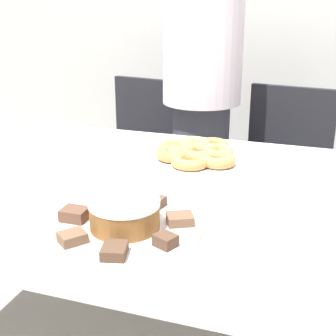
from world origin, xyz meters
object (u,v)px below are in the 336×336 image
object	(u,v)px
office_chair_left	(136,174)
frosted_cake	(125,213)
plate_donuts	(198,158)
napkin	(32,164)
person_standing	(202,90)
plate_cake	(125,229)
office_chair_right	(279,192)

from	to	relation	value
office_chair_left	frosted_cake	xyz separation A→B (m)	(0.47, -1.19, 0.39)
plate_donuts	napkin	bearing A→B (deg)	-154.84
napkin	person_standing	bearing A→B (deg)	67.69
plate_donuts	plate_cake	bearing A→B (deg)	-92.32
office_chair_left	frosted_cake	size ratio (longest dim) A/B	5.41
office_chair_left	plate_donuts	bearing A→B (deg)	-43.09
office_chair_left	napkin	distance (m)	0.94
person_standing	plate_cake	xyz separation A→B (m)	(0.12, -1.13, -0.11)
person_standing	frosted_cake	size ratio (longest dim) A/B	10.22
plate_cake	frosted_cake	bearing A→B (deg)	180.00
plate_cake	frosted_cake	distance (m)	0.04
office_chair_right	frosted_cake	distance (m)	1.27
office_chair_left	napkin	world-z (taller)	office_chair_left
office_chair_right	napkin	distance (m)	1.17
frosted_cake	napkin	distance (m)	0.56
person_standing	plate_cake	distance (m)	1.15
plate_cake	napkin	size ratio (longest dim) A/B	2.47
plate_donuts	office_chair_left	bearing A→B (deg)	127.37
plate_cake	napkin	distance (m)	0.56
office_chair_right	plate_donuts	distance (m)	0.76
office_chair_left	office_chair_right	bearing A→B (deg)	9.56
office_chair_left	plate_cake	bearing A→B (deg)	-58.85
plate_cake	frosted_cake	xyz separation A→B (m)	(-0.00, 0.00, 0.04)
frosted_cake	person_standing	bearing A→B (deg)	96.19
person_standing	frosted_cake	bearing A→B (deg)	-83.81
person_standing	frosted_cake	world-z (taller)	person_standing
frosted_cake	napkin	bearing A→B (deg)	145.45
napkin	office_chair_left	bearing A→B (deg)	90.72
person_standing	office_chair_left	bearing A→B (deg)	171.64
person_standing	napkin	distance (m)	0.89
frosted_cake	office_chair_right	bearing A→B (deg)	78.48
person_standing	office_chair_right	world-z (taller)	person_standing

